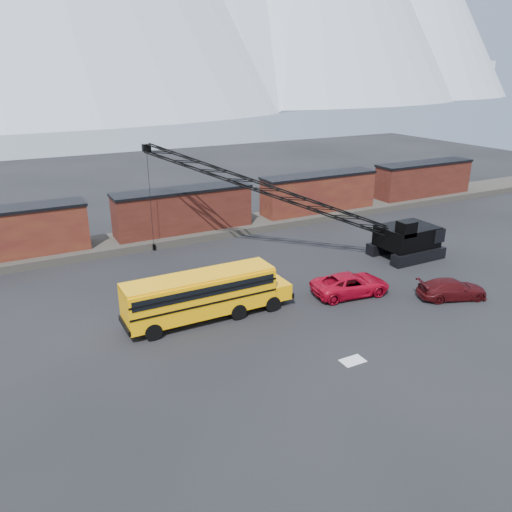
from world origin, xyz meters
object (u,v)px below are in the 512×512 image
at_px(red_pickup, 351,284).
at_px(maroon_suv, 452,289).
at_px(crawler_crane, 271,191).
at_px(school_bus, 205,294).

relative_size(red_pickup, maroon_suv, 1.17).
bearing_deg(crawler_crane, maroon_suv, -63.10).
distance_m(school_bus, red_pickup, 11.04).
bearing_deg(red_pickup, maroon_suv, -115.23).
bearing_deg(school_bus, crawler_crane, 41.45).
bearing_deg(school_bus, red_pickup, -7.76).
bearing_deg(red_pickup, school_bus, 90.11).
bearing_deg(red_pickup, crawler_crane, 13.88).
height_order(maroon_suv, crawler_crane, crawler_crane).
bearing_deg(crawler_crane, red_pickup, -83.99).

